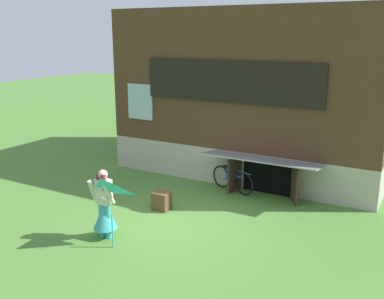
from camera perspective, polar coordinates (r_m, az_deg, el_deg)
name	(u,v)px	position (r m, az deg, el deg)	size (l,w,h in m)	color
ground_plane	(174,223)	(10.60, -2.32, -9.33)	(60.00, 60.00, 0.00)	#4C7F33
log_house	(261,91)	(14.66, 8.87, 7.45)	(8.12, 5.93, 5.03)	#ADA393
person	(104,210)	(9.81, -11.14, -7.55)	(0.61, 0.52, 1.54)	teal
kite	(101,195)	(9.04, -11.51, -5.72)	(0.78, 0.78, 1.47)	#2DB2CC
bicycle_blue	(232,180)	(12.53, 5.19, -3.85)	(1.46, 0.54, 0.70)	black
wooden_crate	(161,201)	(11.28, -3.92, -6.58)	(0.42, 0.36, 0.46)	brown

